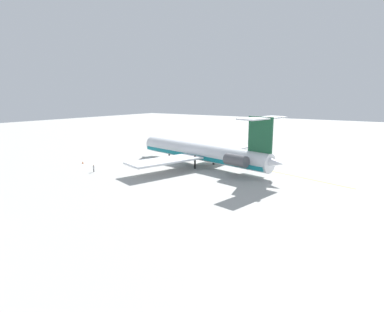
# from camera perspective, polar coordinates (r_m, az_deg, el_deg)

# --- Properties ---
(ground) EXTENTS (360.91, 360.91, 0.00)m
(ground) POSITION_cam_1_polar(r_m,az_deg,el_deg) (86.55, 3.06, -0.96)
(ground) COLOR #ADADA8
(main_jetliner) EXTENTS (46.15, 41.08, 13.51)m
(main_jetliner) POSITION_cam_1_polar(r_m,az_deg,el_deg) (79.47, 2.28, 0.69)
(main_jetliner) COLOR silver
(main_jetliner) RESTS_ON ground
(ground_crew_near_nose) EXTENTS (0.44, 0.28, 1.72)m
(ground_crew_near_nose) POSITION_cam_1_polar(r_m,az_deg,el_deg) (77.65, -17.58, -2.02)
(ground_crew_near_nose) COLOR black
(ground_crew_near_nose) RESTS_ON ground
(ground_crew_near_tail) EXTENTS (0.32, 0.33, 1.69)m
(ground_crew_near_tail) POSITION_cam_1_polar(r_m,az_deg,el_deg) (109.57, 1.15, 2.14)
(ground_crew_near_tail) COLOR black
(ground_crew_near_tail) RESTS_ON ground
(safety_cone_nose) EXTENTS (0.40, 0.40, 0.55)m
(safety_cone_nose) POSITION_cam_1_polar(r_m,az_deg,el_deg) (88.42, -19.38, -1.13)
(safety_cone_nose) COLOR #EA590F
(safety_cone_nose) RESTS_ON ground
(taxiway_centreline) EXTENTS (72.77, 19.85, 0.01)m
(taxiway_centreline) POSITION_cam_1_polar(r_m,az_deg,el_deg) (88.68, 4.75, -0.69)
(taxiway_centreline) COLOR gold
(taxiway_centreline) RESTS_ON ground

